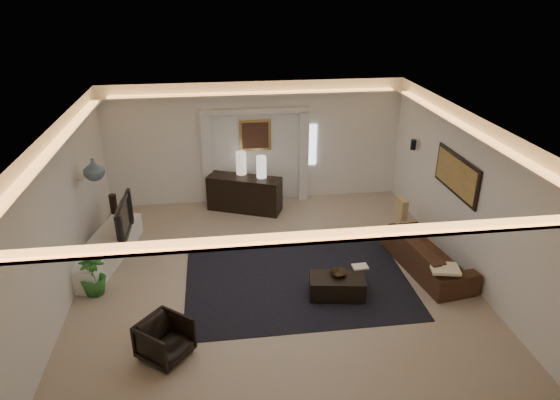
{
  "coord_description": "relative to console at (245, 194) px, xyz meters",
  "views": [
    {
      "loc": [
        -0.93,
        -7.77,
        5.06
      ],
      "look_at": [
        0.2,
        0.6,
        1.25
      ],
      "focal_mm": 31.89,
      "sensor_mm": 36.0,
      "label": 1
    }
  ],
  "objects": [
    {
      "name": "wall_sconce",
      "position": [
        3.71,
        -0.7,
        1.28
      ],
      "size": [
        0.12,
        0.12,
        0.22
      ],
      "primitive_type": "cylinder",
      "color": "black",
      "rests_on": "wall_right"
    },
    {
      "name": "daylight_slit",
      "position": [
        1.68,
        0.58,
        0.95
      ],
      "size": [
        0.25,
        0.03,
        1.0
      ],
      "primitive_type": "cube",
      "color": "white",
      "rests_on": "wall_back"
    },
    {
      "name": "floor",
      "position": [
        0.33,
        -2.9,
        -0.4
      ],
      "size": [
        7.0,
        7.0,
        0.0
      ],
      "primitive_type": "plane",
      "color": "tan",
      "rests_on": "ground"
    },
    {
      "name": "ceiling",
      "position": [
        0.33,
        -2.9,
        2.5
      ],
      "size": [
        7.0,
        7.0,
        0.0
      ],
      "primitive_type": "plane",
      "rotation": [
        3.14,
        0.0,
        0.0
      ],
      "color": "white",
      "rests_on": "ground"
    },
    {
      "name": "figurine",
      "position": [
        -2.82,
        -0.73,
        0.24
      ],
      "size": [
        0.17,
        0.17,
        0.42
      ],
      "primitive_type": "cylinder",
      "rotation": [
        0.0,
        0.0,
        -0.09
      ],
      "color": "black",
      "rests_on": "media_ledge"
    },
    {
      "name": "coffee_table",
      "position": [
        1.32,
        -3.7,
        -0.2
      ],
      "size": [
        1.01,
        0.65,
        0.35
      ],
      "primitive_type": "cube",
      "rotation": [
        0.0,
        0.0,
        -0.16
      ],
      "color": "black",
      "rests_on": "ground"
    },
    {
      "name": "cove_soffit",
      "position": [
        0.33,
        -2.9,
        2.22
      ],
      "size": [
        7.0,
        7.0,
        0.04
      ],
      "primitive_type": "cube",
      "color": "silver",
      "rests_on": "ceiling"
    },
    {
      "name": "plant",
      "position": [
        -2.82,
        -3.06,
        -0.02
      ],
      "size": [
        0.58,
        0.58,
        0.76
      ],
      "primitive_type": "imported",
      "rotation": [
        0.0,
        0.0,
        0.51
      ],
      "color": "#286724",
      "rests_on": "ground"
    },
    {
      "name": "wall_back",
      "position": [
        0.33,
        0.6,
        1.05
      ],
      "size": [
        7.0,
        0.0,
        7.0
      ],
      "primitive_type": "plane",
      "rotation": [
        1.57,
        0.0,
        0.0
      ],
      "color": "white",
      "rests_on": "ground"
    },
    {
      "name": "throw_blanket",
      "position": [
        3.12,
        -3.94,
        0.15
      ],
      "size": [
        0.54,
        0.47,
        0.05
      ],
      "primitive_type": "cube",
      "rotation": [
        0.0,
        0.0,
        -0.21
      ],
      "color": "beige",
      "rests_on": "sofa"
    },
    {
      "name": "bowl",
      "position": [
        1.37,
        -3.63,
        0.04
      ],
      "size": [
        0.36,
        0.36,
        0.07
      ],
      "primitive_type": "imported",
      "rotation": [
        0.0,
        0.0,
        0.38
      ],
      "color": "black",
      "rests_on": "coffee_table"
    },
    {
      "name": "ginger_jar",
      "position": [
        -2.82,
        -1.86,
        1.47
      ],
      "size": [
        0.43,
        0.43,
        0.4
      ],
      "primitive_type": "imported",
      "rotation": [
        0.0,
        0.0,
        -0.13
      ],
      "color": "#3A4A53",
      "rests_on": "wall_niche"
    },
    {
      "name": "art_panel_gold",
      "position": [
        3.77,
        -2.6,
        1.3
      ],
      "size": [
        0.02,
        1.5,
        0.62
      ],
      "primitive_type": "cube",
      "color": "tan",
      "rests_on": "wall_right"
    },
    {
      "name": "media_ledge",
      "position": [
        -2.82,
        -1.93,
        -0.18
      ],
      "size": [
        1.12,
        2.46,
        0.45
      ],
      "primitive_type": "cube",
      "rotation": [
        0.0,
        0.0,
        -0.23
      ],
      "color": "white",
      "rests_on": "ground"
    },
    {
      "name": "wall_niche",
      "position": [
        -3.11,
        -1.5,
        1.25
      ],
      "size": [
        0.1,
        0.55,
        0.04
      ],
      "primitive_type": "cube",
      "color": "silver",
      "rests_on": "wall_left"
    },
    {
      "name": "painting_canvas",
      "position": [
        0.33,
        0.54,
        1.25
      ],
      "size": [
        0.62,
        0.02,
        0.62
      ],
      "primitive_type": "cube",
      "color": "#4C2D1E",
      "rests_on": "wall_back"
    },
    {
      "name": "art_panel_frame",
      "position": [
        3.8,
        -2.6,
        1.3
      ],
      "size": [
        0.04,
        1.64,
        0.74
      ],
      "primitive_type": "cube",
      "color": "black",
      "rests_on": "wall_right"
    },
    {
      "name": "pilaster_left",
      "position": [
        -0.82,
        0.5,
        0.7
      ],
      "size": [
        0.22,
        0.2,
        2.2
      ],
      "primitive_type": "cube",
      "color": "silver",
      "rests_on": "ground"
    },
    {
      "name": "throw_pillow",
      "position": [
        3.25,
        -1.5,
        0.15
      ],
      "size": [
        0.14,
        0.44,
        0.44
      ],
      "primitive_type": "cube",
      "rotation": [
        0.0,
        0.0,
        0.03
      ],
      "color": "tan",
      "rests_on": "sofa"
    },
    {
      "name": "lamp_right",
      "position": [
        0.4,
        -0.05,
        0.69
      ],
      "size": [
        0.26,
        0.26,
        0.51
      ],
      "primitive_type": "cylinder",
      "rotation": [
        0.0,
        0.0,
        -0.14
      ],
      "color": "white",
      "rests_on": "console"
    },
    {
      "name": "painting_frame",
      "position": [
        0.33,
        0.57,
        1.25
      ],
      "size": [
        0.74,
        0.04,
        0.74
      ],
      "primitive_type": "cube",
      "color": "tan",
      "rests_on": "wall_back"
    },
    {
      "name": "console",
      "position": [
        0.0,
        0.0,
        0.0
      ],
      "size": [
        1.77,
        1.16,
        0.85
      ],
      "primitive_type": "cube",
      "rotation": [
        0.0,
        0.0,
        -0.4
      ],
      "color": "black",
      "rests_on": "ground"
    },
    {
      "name": "lamp_left",
      "position": [
        -0.04,
        0.24,
        0.69
      ],
      "size": [
        0.29,
        0.29,
        0.54
      ],
      "primitive_type": "cylinder",
      "rotation": [
        0.0,
        0.0,
        0.25
      ],
      "color": "beige",
      "rests_on": "console"
    },
    {
      "name": "alcove_header",
      "position": [
        0.33,
        0.5,
        1.85
      ],
      "size": [
        2.52,
        0.2,
        0.12
      ],
      "primitive_type": "cube",
      "color": "silver",
      "rests_on": "wall_back"
    },
    {
      "name": "magazine",
      "position": [
        1.79,
        -3.45,
        0.02
      ],
      "size": [
        0.28,
        0.2,
        0.03
      ],
      "primitive_type": "cube",
      "rotation": [
        0.0,
        0.0,
        0.03
      ],
      "color": "white",
      "rests_on": "coffee_table"
    },
    {
      "name": "area_rug",
      "position": [
        0.73,
        -3.1,
        -0.39
      ],
      "size": [
        4.0,
        3.0,
        0.01
      ],
      "primitive_type": "cube",
      "color": "black",
      "rests_on": "ground"
    },
    {
      "name": "sofa",
      "position": [
        3.21,
        -3.06,
        -0.09
      ],
      "size": [
        2.23,
        1.13,
        0.62
      ],
      "primitive_type": "imported",
      "rotation": [
        0.0,
        0.0,
        1.72
      ],
      "color": "#3A2211",
      "rests_on": "ground"
    },
    {
      "name": "wall_front",
      "position": [
        0.33,
        -6.4,
        1.05
      ],
      "size": [
        7.0,
        0.0,
        7.0
      ],
      "primitive_type": "plane",
      "rotation": [
        -1.57,
        0.0,
        0.0
      ],
      "color": "white",
      "rests_on": "ground"
    },
    {
      "name": "armchair",
      "position": [
        -1.48,
        -4.83,
        -0.1
      ],
      "size": [
        0.92,
        0.92,
        0.6
      ],
      "primitive_type": "imported",
      "rotation": [
        0.0,
        0.0,
        0.88
      ],
      "color": "black",
      "rests_on": "ground"
    },
    {
      "name": "wall_right",
      "position": [
        3.83,
        -2.9,
        1.05
      ],
      "size": [
        0.0,
        7.0,
        7.0
      ],
      "primitive_type": "plane",
      "rotation": [
        1.57,
        0.0,
        -1.57
      ],
      "color": "white",
      "rests_on": "ground"
    },
    {
      "name": "tv",
      "position": [
        -2.53,
        -1.85,
        0.42
      ],
      "size": [
        1.29,
        0.17,
        0.74
      ],
      "primitive_type": "imported",
      "rotation": [
        0.0,
        0.0,
        1.57
      ],
      "color": "black",
      "rests_on": "media_ledge"
    },
    {
      "name": "wall_left",
      "position": [
        -3.17,
        -2.9,
        1.05
      ],
      "size": [
        0.0,
        7.0,
        7.0
      ],
      "primitive_type": "plane",
      "rotation": [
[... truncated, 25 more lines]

